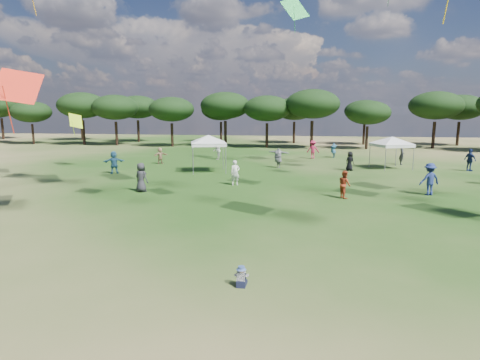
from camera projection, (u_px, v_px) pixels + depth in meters
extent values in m
plane|color=#244615|center=(212.00, 320.00, 9.46)|extent=(140.00, 140.00, 0.00)
cylinder|color=black|center=(33.00, 134.00, 58.65)|extent=(0.33, 0.33, 2.92)
ellipsoid|color=black|center=(31.00, 112.00, 58.10)|extent=(5.67, 5.67, 3.06)
cylinder|color=black|center=(84.00, 132.00, 57.61)|extent=(0.40, 0.40, 3.49)
ellipsoid|color=black|center=(82.00, 105.00, 56.95)|extent=(6.79, 6.79, 3.66)
cylinder|color=black|center=(116.00, 134.00, 56.59)|extent=(0.38, 0.38, 3.32)
ellipsoid|color=black|center=(115.00, 107.00, 55.96)|extent=(6.44, 6.44, 3.47)
cylinder|color=black|center=(172.00, 135.00, 54.65)|extent=(0.36, 0.36, 3.14)
ellipsoid|color=black|center=(171.00, 109.00, 54.06)|extent=(6.11, 6.11, 3.29)
cylinder|color=black|center=(225.00, 134.00, 55.03)|extent=(0.40, 0.40, 3.46)
ellipsoid|color=black|center=(225.00, 105.00, 54.38)|extent=(6.73, 6.73, 3.63)
cylinder|color=black|center=(267.00, 135.00, 53.03)|extent=(0.37, 0.37, 3.21)
ellipsoid|color=black|center=(267.00, 108.00, 52.43)|extent=(6.24, 6.24, 3.36)
cylinder|color=black|center=(312.00, 135.00, 51.69)|extent=(0.41, 0.41, 3.56)
ellipsoid|color=black|center=(313.00, 104.00, 51.02)|extent=(6.91, 6.91, 3.73)
cylinder|color=black|center=(367.00, 138.00, 51.03)|extent=(0.33, 0.33, 2.88)
ellipsoid|color=black|center=(368.00, 113.00, 50.49)|extent=(5.60, 5.60, 3.02)
cylinder|color=black|center=(434.00, 135.00, 52.08)|extent=(0.39, 0.39, 3.44)
ellipsoid|color=black|center=(436.00, 105.00, 51.43)|extent=(6.69, 6.69, 3.60)
cylinder|color=black|center=(3.00, 129.00, 68.86)|extent=(0.41, 0.41, 3.56)
ellipsoid|color=black|center=(0.00, 106.00, 68.18)|extent=(6.92, 6.92, 3.73)
cylinder|color=black|center=(82.00, 129.00, 66.40)|extent=(0.41, 0.41, 3.62)
ellipsoid|color=black|center=(80.00, 105.00, 65.72)|extent=(7.03, 7.03, 3.79)
cylinder|color=black|center=(138.00, 131.00, 62.89)|extent=(0.39, 0.39, 3.37)
ellipsoid|color=black|center=(137.00, 107.00, 62.25)|extent=(6.54, 6.54, 3.53)
cylinder|color=black|center=(221.00, 132.00, 62.68)|extent=(0.36, 0.36, 3.11)
ellipsoid|color=black|center=(221.00, 110.00, 62.10)|extent=(6.05, 6.05, 3.26)
cylinder|color=black|center=(294.00, 133.00, 60.21)|extent=(0.37, 0.37, 3.20)
ellipsoid|color=black|center=(295.00, 109.00, 59.61)|extent=(6.21, 6.21, 3.35)
cylinder|color=black|center=(364.00, 134.00, 57.58)|extent=(0.34, 0.34, 2.99)
ellipsoid|color=black|center=(365.00, 111.00, 57.02)|extent=(5.81, 5.81, 3.13)
cylinder|color=black|center=(458.00, 134.00, 56.04)|extent=(0.38, 0.38, 3.31)
ellipsoid|color=black|center=(460.00, 107.00, 55.41)|extent=(6.43, 6.43, 3.47)
cylinder|color=gray|center=(193.00, 160.00, 30.68)|extent=(0.06, 0.06, 2.28)
cylinder|color=gray|center=(226.00, 159.00, 30.99)|extent=(0.06, 0.06, 2.28)
cylinder|color=gray|center=(193.00, 156.00, 33.15)|extent=(0.06, 0.06, 2.28)
cylinder|color=gray|center=(223.00, 156.00, 33.46)|extent=(0.06, 0.06, 2.28)
cube|color=silver|center=(209.00, 144.00, 31.88)|extent=(3.32, 3.32, 0.25)
pyramid|color=silver|center=(208.00, 135.00, 31.76)|extent=(5.25, 5.25, 0.60)
cylinder|color=gray|center=(385.00, 159.00, 32.46)|extent=(0.06, 0.06, 2.04)
cylinder|color=gray|center=(413.00, 158.00, 32.94)|extent=(0.06, 0.06, 2.04)
cylinder|color=gray|center=(370.00, 155.00, 34.91)|extent=(0.06, 0.06, 2.04)
cylinder|color=gray|center=(396.00, 155.00, 35.38)|extent=(0.06, 0.06, 2.04)
cube|color=silver|center=(392.00, 145.00, 33.76)|extent=(3.43, 3.43, 0.25)
pyramid|color=silver|center=(392.00, 137.00, 33.63)|extent=(5.15, 5.15, 0.60)
cube|color=black|center=(241.00, 283.00, 11.22)|extent=(0.26, 0.26, 0.20)
cube|color=black|center=(239.00, 282.00, 11.42)|extent=(0.10, 0.23, 0.10)
cube|color=black|center=(245.00, 282.00, 11.39)|extent=(0.10, 0.23, 0.10)
cube|color=white|center=(241.00, 276.00, 11.18)|extent=(0.24, 0.18, 0.25)
cylinder|color=white|center=(236.00, 275.00, 11.28)|extent=(0.09, 0.24, 0.15)
cylinder|color=white|center=(247.00, 276.00, 11.23)|extent=(0.09, 0.24, 0.15)
sphere|color=#E0B293|center=(241.00, 270.00, 11.16)|extent=(0.17, 0.17, 0.17)
cone|color=#4F73B9|center=(241.00, 269.00, 11.15)|extent=(0.29, 0.29, 0.03)
cylinder|color=#4F73B9|center=(241.00, 268.00, 11.14)|extent=(0.19, 0.19, 0.07)
imported|color=#2A292E|center=(141.00, 177.00, 24.18)|extent=(1.01, 0.84, 1.77)
imported|color=maroon|center=(345.00, 184.00, 22.48)|extent=(0.83, 0.93, 1.57)
imported|color=#2B2B2F|center=(402.00, 155.00, 36.44)|extent=(0.46, 0.68, 1.80)
imported|color=#275677|center=(114.00, 162.00, 31.26)|extent=(1.69, 1.26, 1.77)
imported|color=navy|center=(333.00, 150.00, 41.86)|extent=(1.19, 1.95, 1.54)
imported|color=navy|center=(430.00, 179.00, 23.24)|extent=(1.38, 1.07, 1.88)
imported|color=#9D7755|center=(160.00, 156.00, 36.94)|extent=(1.25, 1.40, 1.54)
imported|color=#56555B|center=(278.00, 158.00, 34.45)|extent=(2.10, 1.46, 1.69)
imported|color=beige|center=(217.00, 150.00, 40.20)|extent=(0.89, 1.04, 1.89)
imported|color=silver|center=(235.00, 173.00, 26.39)|extent=(0.71, 0.60, 1.66)
imported|color=navy|center=(470.00, 160.00, 32.51)|extent=(0.89, 1.15, 1.82)
imported|color=black|center=(350.00, 161.00, 32.79)|extent=(0.90, 0.89, 1.57)
imported|color=#AD1C3F|center=(313.00, 150.00, 40.93)|extent=(1.29, 0.84, 1.88)
plane|color=green|center=(295.00, 9.00, 32.92)|extent=(2.87, 1.96, 2.31)
plane|color=red|center=(18.00, 86.00, 17.36)|extent=(2.59, 2.65, 1.73)
plane|color=#AFDF17|center=(76.00, 121.00, 34.38)|extent=(1.38, 1.80, 1.42)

